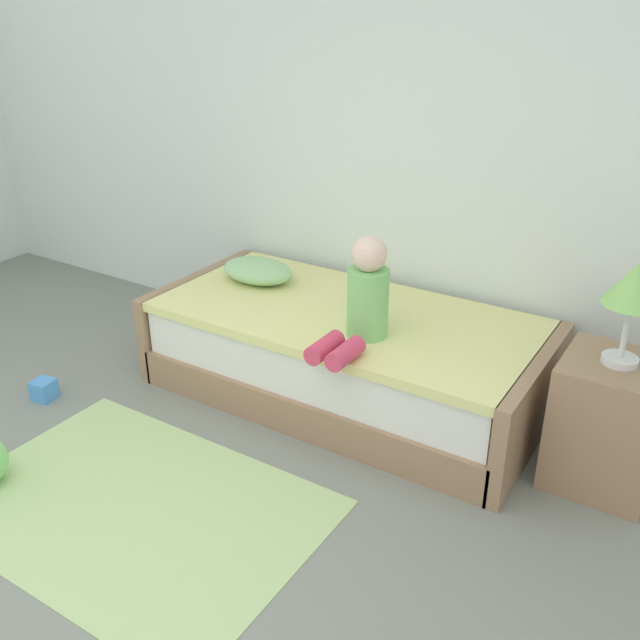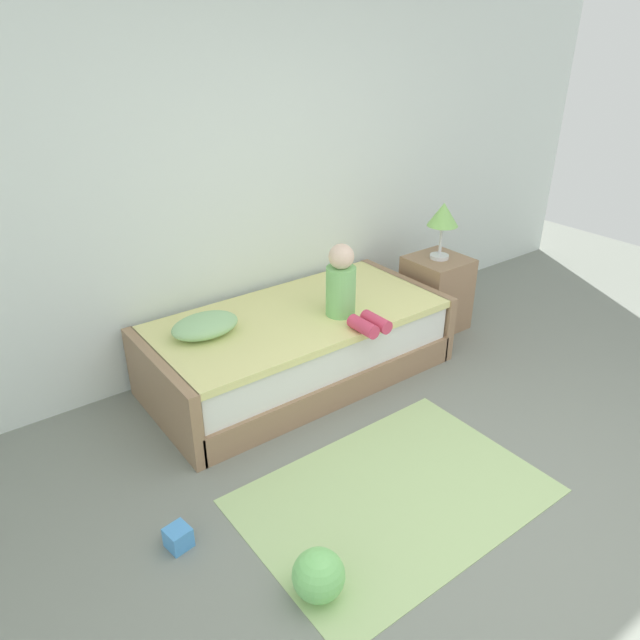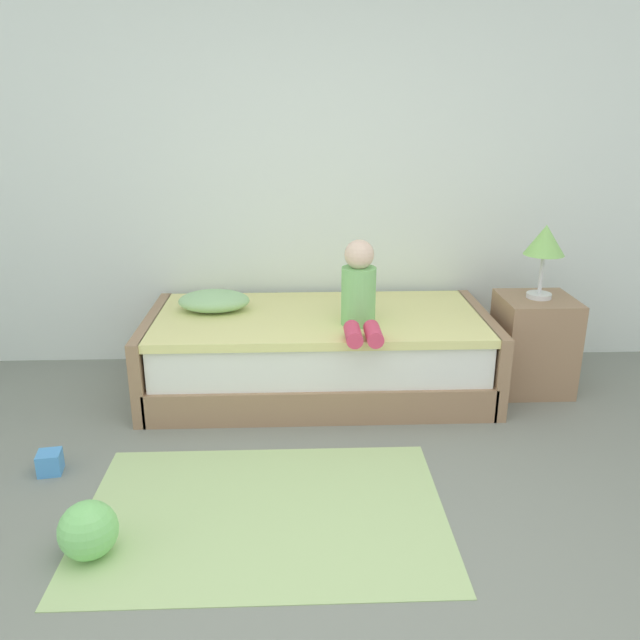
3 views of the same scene
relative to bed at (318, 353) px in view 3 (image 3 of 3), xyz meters
name	(u,v)px [view 3 (image 3 of 3)]	position (x,y,z in m)	size (l,w,h in m)	color
ground_plane	(361,637)	(0.07, -2.00, -0.25)	(9.20, 9.20, 0.00)	gray
wall_rear	(326,148)	(0.07, 0.60, 1.20)	(7.20, 0.10, 2.90)	silver
bed	(318,353)	(0.00, 0.00, 0.00)	(2.11, 1.00, 0.50)	#997556
nightstand	(533,343)	(1.35, -0.03, 0.05)	(0.44, 0.44, 0.60)	#997556
table_lamp	(545,244)	(1.35, -0.03, 0.69)	(0.24, 0.24, 0.45)	silver
child_figure	(359,293)	(0.23, -0.23, 0.46)	(0.20, 0.51, 0.50)	#7FC672
pillow	(214,301)	(-0.65, 0.10, 0.32)	(0.44, 0.30, 0.13)	#99CC8C
toy_ball	(88,530)	(-0.97, -1.54, -0.13)	(0.24, 0.24, 0.24)	#7FD872
area_rug	(265,513)	(-0.28, -1.30, -0.24)	(1.60, 1.10, 0.01)	#B2D189
toy_block	(50,463)	(-1.36, -0.92, -0.19)	(0.11, 0.11, 0.11)	#4C99E5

